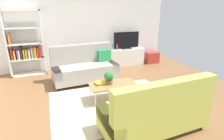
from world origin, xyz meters
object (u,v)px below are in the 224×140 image
storage_trunk (152,57)px  vase_0 (111,47)px  bottle_0 (117,47)px  coffee_table (113,85)px  couch_beige (85,67)px  tv (126,41)px  tv_console (126,57)px  potted_plant (109,77)px  table_book_0 (100,84)px  couch_green (155,111)px  bookshelf (26,47)px

storage_trunk → vase_0: (-1.68, 0.15, 0.52)m
bottle_0 → storage_trunk: bearing=-2.3°
coffee_table → couch_beige: bearing=105.5°
tv → bottle_0: (-0.38, -0.02, -0.21)m
storage_trunk → bottle_0: 1.57m
tv_console → bottle_0: 0.57m
potted_plant → coffee_table: bearing=-15.0°
table_book_0 → storage_trunk: bearing=40.3°
tv → vase_0: size_ratio=5.13×
couch_beige → storage_trunk: bearing=-165.4°
couch_green → tv: size_ratio=1.95×
tv → vase_0: 0.62m
table_book_0 → bottle_0: bottle_0 is taller
couch_beige → bottle_0: size_ratio=9.89×
bookshelf → bottle_0: 3.13m
couch_beige → storage_trunk: (2.93, 1.05, -0.22)m
couch_green → storage_trunk: (2.24, 3.90, -0.23)m
tv_console → bookshelf: 3.56m
tv → bottle_0: tv is taller
coffee_table → tv_console: 2.95m
tv_console → couch_beige: bearing=-147.8°
bottle_0 → coffee_table: bearing=-112.6°
tv_console → coffee_table: bearing=-119.1°
tv → bottle_0: size_ratio=5.02×
storage_trunk → bottle_0: size_ratio=2.61×
couch_green → couch_beige: bearing=99.6°
couch_beige → storage_trunk: 3.12m
tv_console → tv: tv is taller
vase_0 → tv_console: bearing=-4.9°
bookshelf → potted_plant: (1.98, -2.57, -0.36)m
storage_trunk → couch_green: bearing=-120.0°
storage_trunk → tv: bearing=175.8°
couch_beige → table_book_0: (0.11, -1.34, -0.01)m
tv_console → tv: (0.00, -0.02, 0.63)m
storage_trunk → bookshelf: bearing=178.5°
coffee_table → potted_plant: (-0.09, 0.02, 0.20)m
tv → table_book_0: tv is taller
bookshelf → table_book_0: bearing=-54.6°
couch_beige → potted_plant: couch_beige is taller
tv → potted_plant: (-1.52, -2.53, -0.36)m
coffee_table → table_book_0: bearing=164.7°
tv_console → bottle_0: bearing=-174.0°
couch_green → potted_plant: size_ratio=6.03×
potted_plant → vase_0: bearing=70.0°
table_book_0 → tv_console: bearing=55.4°
table_book_0 → vase_0: (1.14, 2.54, 0.30)m
couch_beige → bottle_0: bearing=-147.6°
couch_beige → vase_0: size_ratio=10.09×
tv → vase_0: tv is taller
bookshelf → potted_plant: size_ratio=6.48×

